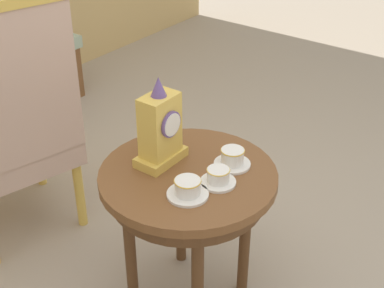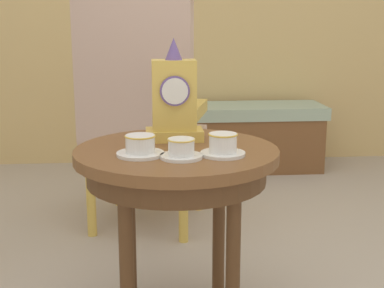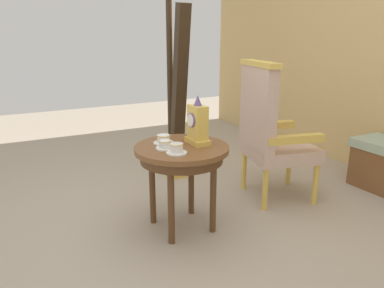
# 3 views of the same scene
# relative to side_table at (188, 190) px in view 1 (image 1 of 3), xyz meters

# --- Properties ---
(ground_plane) EXTENTS (10.00, 10.00, 0.00)m
(ground_plane) POSITION_rel_side_table_xyz_m (0.08, -0.04, -0.53)
(ground_plane) COLOR tan
(side_table) EXTENTS (0.64, 0.64, 0.61)m
(side_table) POSITION_rel_side_table_xyz_m (0.00, 0.00, 0.00)
(side_table) COLOR brown
(side_table) RESTS_ON ground
(teacup_left) EXTENTS (0.14, 0.14, 0.06)m
(teacup_left) POSITION_rel_side_table_xyz_m (-0.11, -0.08, 0.11)
(teacup_left) COLOR white
(teacup_left) RESTS_ON side_table
(teacup_right) EXTENTS (0.12, 0.12, 0.06)m
(teacup_right) POSITION_rel_side_table_xyz_m (0.01, -0.12, 0.10)
(teacup_right) COLOR white
(teacup_right) RESTS_ON side_table
(teacup_center) EXTENTS (0.13, 0.13, 0.07)m
(teacup_center) POSITION_rel_side_table_xyz_m (0.13, -0.10, 0.11)
(teacup_center) COLOR white
(teacup_center) RESTS_ON side_table
(mantel_clock) EXTENTS (0.19, 0.11, 0.34)m
(mantel_clock) POSITION_rel_side_table_xyz_m (0.00, 0.12, 0.21)
(mantel_clock) COLOR gold
(mantel_clock) RESTS_ON side_table
(armchair) EXTENTS (0.66, 0.65, 1.14)m
(armchair) POSITION_rel_side_table_xyz_m (-0.11, 0.86, 0.06)
(armchair) COLOR #CCA893
(armchair) RESTS_ON ground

